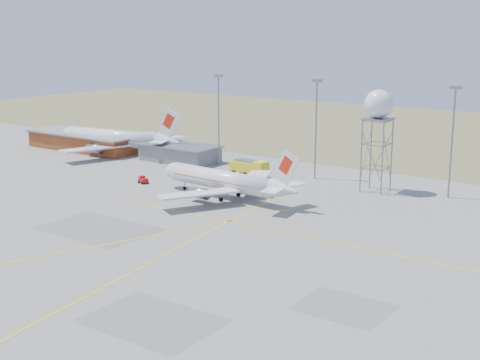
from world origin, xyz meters
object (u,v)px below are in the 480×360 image
Objects in this scene: radar_tower at (377,135)px; fire_truck at (250,168)px; airliner_main at (225,181)px; baggage_tug at (143,181)px; airliner_far at (116,139)px.

radar_tower reaches higher than fire_truck.
baggage_tug is at bearing 3.79° from airliner_main.
radar_tower is (20.29, 20.97, 7.63)m from airliner_main.
fire_truck reaches higher than baggage_tug.
airliner_far is 1.85× the size of radar_tower.
baggage_tug is at bearing -152.90° from radar_tower.
radar_tower is 2.17× the size of fire_truck.
airliner_main is 13.95× the size of baggage_tug.
airliner_far reaches higher than baggage_tug.
fire_truck is (-27.03, -2.94, -9.21)m from radar_tower.
airliner_far reaches higher than fire_truck.
fire_truck is at bearing 69.61° from baggage_tug.
airliner_main reaches higher than baggage_tug.
airliner_far is at bearing -18.78° from airliner_main.
radar_tower reaches higher than airliner_far.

